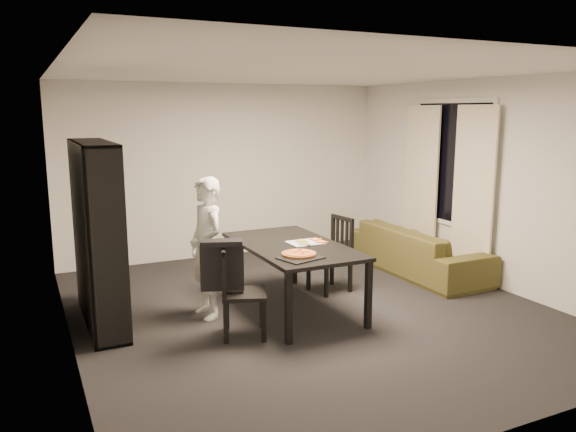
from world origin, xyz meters
name	(u,v)px	position (x,y,z in m)	size (l,w,h in m)	color
room	(311,195)	(0.00, 0.00, 1.30)	(5.01, 5.51, 2.61)	black
window_pane	(452,163)	(2.48, 0.60, 1.50)	(0.02, 1.40, 1.60)	black
window_frame	(451,163)	(2.48, 0.60, 1.50)	(0.03, 1.52, 1.72)	white
curtain_left	(473,194)	(2.40, 0.08, 1.15)	(0.03, 0.70, 2.25)	beige
curtain_right	(421,184)	(2.40, 1.12, 1.15)	(0.03, 0.70, 2.25)	beige
bookshelf	(98,234)	(-2.16, 0.60, 0.95)	(0.35, 1.50, 1.90)	black
dining_table	(292,250)	(-0.18, 0.10, 0.68)	(1.00, 1.80, 0.75)	black
chair_left	(235,286)	(-1.01, -0.35, 0.52)	(0.54, 0.54, 0.91)	black
chair_right	(335,249)	(0.61, 0.50, 0.53)	(0.48, 0.48, 0.92)	black
draped_jacket	(222,263)	(-1.13, -0.30, 0.75)	(0.44, 0.30, 0.50)	black
person	(207,248)	(-1.09, 0.30, 0.76)	(0.55, 0.36, 1.52)	silver
baking_tray	(301,258)	(-0.37, -0.49, 0.76)	(0.40, 0.32, 0.01)	black
pepperoni_pizza	(299,254)	(-0.35, -0.40, 0.78)	(0.35, 0.35, 0.03)	brown
kitchen_towel	(307,242)	(0.00, 0.09, 0.75)	(0.40, 0.30, 0.01)	silver
pizza_slices	(311,241)	(0.04, 0.07, 0.77)	(0.37, 0.31, 0.01)	gold
sofa	(418,250)	(2.03, 0.67, 0.32)	(2.17, 0.85, 0.63)	#47431C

